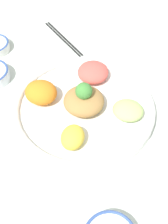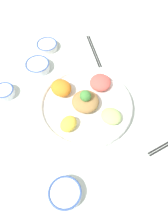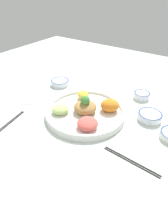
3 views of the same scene
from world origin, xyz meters
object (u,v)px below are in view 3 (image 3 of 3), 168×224
Objects in this scene: sauce_bowl_dark at (60,82)px; serving_spoon_extra at (34,104)px; rice_bowl_blue at (150,116)px; chopsticks_pair_far at (9,123)px; rice_bowl_plain at (142,95)px; chopsticks_pair_near at (131,161)px; salad_platter at (86,111)px; serving_spoon_main at (102,76)px.

sauce_bowl_dark reaches higher than serving_spoon_extra.
chopsticks_pair_far is (-0.43, 0.56, -0.02)m from rice_bowl_blue.
rice_bowl_blue is 1.28× the size of rice_bowl_plain.
rice_bowl_plain reaches higher than serving_spoon_extra.
serving_spoon_extra is (0.19, 0.02, -0.00)m from chopsticks_pair_far.
rice_bowl_plain is 0.50m from chopsticks_pair_near.
salad_platter is 3.51× the size of rice_bowl_blue.
sauce_bowl_dark is 0.46m from chopsticks_pair_far.
salad_platter is 1.89× the size of chopsticks_pair_far.
serving_spoon_extra is at bearing 112.04° from rice_bowl_blue.
chopsticks_pair_near is at bearing -115.76° from salad_platter.
chopsticks_pair_near is (-0.31, -0.03, -0.02)m from rice_bowl_blue.
serving_spoon_main is (0.45, 0.17, -0.02)m from salad_platter.
sauce_bowl_dark is at bearing 87.13° from rice_bowl_blue.
rice_bowl_blue is at bearing -148.49° from rice_bowl_plain.
salad_platter is at bearing 124.86° from chopsticks_pair_far.
serving_spoon_extra is (-0.41, 0.47, -0.02)m from rice_bowl_plain.
rice_bowl_blue is 1.01× the size of serving_spoon_extra.
salad_platter reaches higher than chopsticks_pair_far.
chopsticks_pair_far is at bearing 63.95° from serving_spoon_main.
chopsticks_pair_far is 0.19m from serving_spoon_extra.
serving_spoon_extra is (-0.08, 0.30, -0.02)m from salad_platter.
rice_bowl_blue reaches higher than sauce_bowl_dark.
serving_spoon_main is (0.61, 0.49, -0.00)m from chopsticks_pair_near.
salad_platter reaches higher than chopsticks_pair_near.
rice_bowl_blue is at bearing 99.41° from chopsticks_pair_near.
salad_platter is 3.56× the size of serving_spoon_extra.
rice_bowl_plain is 0.69× the size of serving_spoon_main.
serving_spoon_main is (0.12, 0.34, -0.02)m from rice_bowl_plain.
rice_bowl_blue is 0.21m from rice_bowl_plain.
rice_bowl_blue is 0.31m from chopsticks_pair_near.
chopsticks_pair_far is (-0.12, 0.59, -0.00)m from chopsticks_pair_near.
rice_bowl_plain is (0.33, -0.18, -0.00)m from salad_platter.
sauce_bowl_dark is at bearing 61.26° from salad_platter.
salad_platter is 0.38m from sauce_bowl_dark.
sauce_bowl_dark is 1.29× the size of rice_bowl_plain.
salad_platter reaches higher than serving_spoon_main.
chopsticks_pair_near and chopsticks_pair_far have the same top height.
serving_spoon_main is (0.27, -0.17, -0.02)m from sauce_bowl_dark.
rice_bowl_blue is at bearing 117.02° from chopsticks_pair_far.
rice_bowl_blue is 0.62m from sauce_bowl_dark.
serving_spoon_extra is (-0.54, 0.13, 0.00)m from serving_spoon_main.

